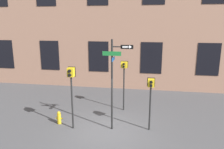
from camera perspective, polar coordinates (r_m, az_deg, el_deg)
ground_plane at (r=10.73m, az=-1.22°, el=-14.42°), size 60.00×60.00×0.00m
street_sign_pole at (r=9.96m, az=0.46°, el=-0.91°), size 1.37×0.72×4.30m
pedestrian_signal_left at (r=10.26m, az=-10.61°, el=-1.82°), size 0.35×0.40×3.03m
pedestrian_signal_right at (r=10.19m, az=10.08°, el=-4.11°), size 0.36×0.40×2.54m
pedestrian_signal_across at (r=12.36m, az=3.16°, el=0.53°), size 0.41×0.40×2.90m
fire_hydrant at (r=11.57m, az=-13.66°, el=-10.91°), size 0.36×0.20×0.66m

